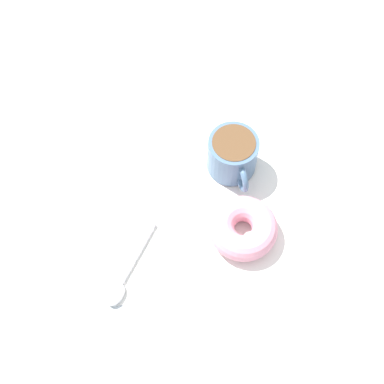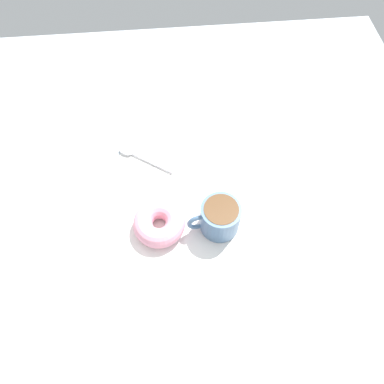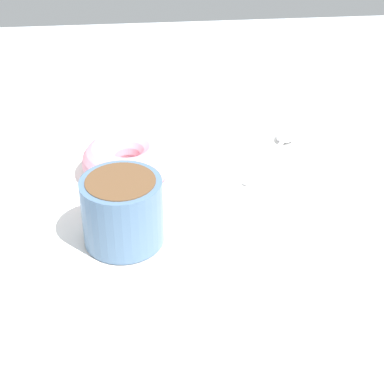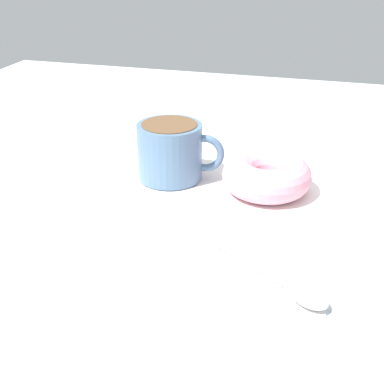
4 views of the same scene
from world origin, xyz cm
name	(u,v)px [view 2 (image 2 of 4)]	position (x,y,z in cm)	size (l,w,h in cm)	color
ground_plane	(189,207)	(0.00, 0.00, -1.00)	(120.00, 120.00, 2.00)	#B2BCC6
napkin	(192,197)	(-0.77, -1.65, 0.15)	(31.49, 31.49, 0.30)	white
coffee_cup	(219,217)	(-5.49, 5.63, 3.92)	(10.71, 7.95, 6.98)	slate
donut	(159,223)	(6.45, 5.00, 2.28)	(10.50, 10.50, 3.96)	pink
spoon	(134,154)	(11.45, -13.86, 0.70)	(12.53, 9.27, 0.90)	silver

